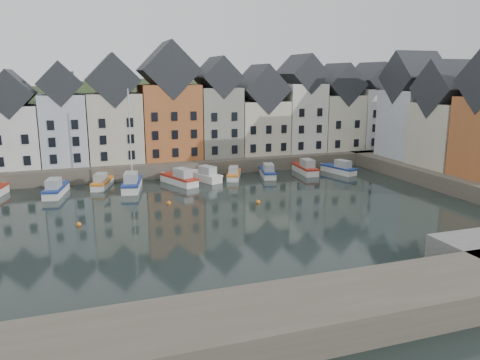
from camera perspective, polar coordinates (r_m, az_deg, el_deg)
name	(u,v)px	position (r m, az deg, el deg)	size (l,w,h in m)	color
ground	(222,221)	(48.59, -2.25, -4.97)	(260.00, 260.00, 0.00)	black
far_quay	(168,162)	(76.77, -8.75, 2.24)	(90.00, 16.00, 2.00)	#4E463C
right_quay	(479,180)	(70.42, 27.13, 0.03)	(14.00, 54.00, 2.00)	#4E463C
near_wall	(161,341)	(26.45, -9.63, -18.80)	(50.00, 6.00, 2.00)	#4E463C
hillside	(150,225)	(106.38, -10.95, -5.44)	(153.60, 70.40, 64.00)	black
far_terrace	(189,113)	(74.44, -6.22, 8.11)	(72.37, 8.16, 17.78)	beige
right_terrace	(451,118)	(72.18, 24.32, 6.96)	(8.30, 24.25, 16.36)	silver
mooring_buoys	(173,209)	(52.61, -8.12, -3.53)	(20.50, 5.50, 0.50)	orange
boat_b	(56,189)	(62.88, -21.56, -1.08)	(3.23, 6.67, 2.46)	silver
boat_c	(102,183)	(65.12, -16.46, -0.31)	(3.45, 6.10, 2.24)	silver
boat_d	(132,183)	(62.89, -13.05, -0.38)	(3.54, 7.23, 13.25)	silver
boat_e	(180,179)	(64.75, -7.36, 0.13)	(4.44, 6.96, 2.56)	silver
boat_f	(204,176)	(66.68, -4.38, 0.53)	(4.33, 6.57, 2.43)	silver
boat_g	(234,174)	(67.91, -0.75, 0.70)	(3.69, 5.67, 2.09)	silver
boat_h	(268,172)	(69.26, 3.40, 0.96)	(3.18, 6.14, 2.26)	silver
boat_i	(305,168)	(72.21, 7.97, 1.41)	(2.56, 6.72, 2.53)	silver
boat_j	(339,169)	(73.12, 12.01, 1.35)	(3.42, 6.36, 2.33)	silver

